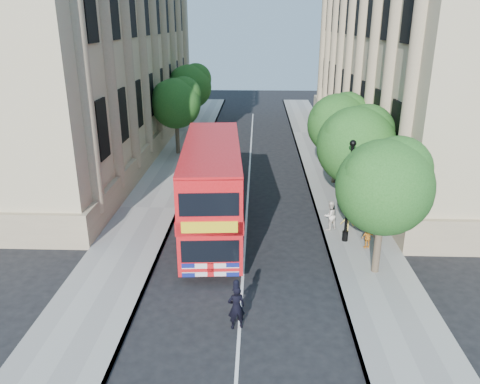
# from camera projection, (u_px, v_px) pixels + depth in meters

# --- Properties ---
(ground) EXTENTS (120.00, 120.00, 0.00)m
(ground) POSITION_uv_depth(u_px,v_px,m) (241.00, 310.00, 17.99)
(ground) COLOR black
(ground) RESTS_ON ground
(pavement_right) EXTENTS (3.50, 80.00, 0.12)m
(pavement_right) POSITION_uv_depth(u_px,v_px,m) (346.00, 211.00, 27.14)
(pavement_right) COLOR gray
(pavement_right) RESTS_ON ground
(pavement_left) EXTENTS (3.50, 80.00, 0.12)m
(pavement_left) POSITION_uv_depth(u_px,v_px,m) (149.00, 208.00, 27.55)
(pavement_left) COLOR gray
(pavement_left) RESTS_ON ground
(building_right) EXTENTS (12.00, 38.00, 18.00)m
(building_right) POSITION_uv_depth(u_px,v_px,m) (426.00, 40.00, 36.89)
(building_right) COLOR tan
(building_right) RESTS_ON ground
(building_left) EXTENTS (12.00, 38.00, 18.00)m
(building_left) POSITION_uv_depth(u_px,v_px,m) (82.00, 40.00, 37.87)
(building_left) COLOR tan
(building_left) RESTS_ON ground
(tree_right_near) EXTENTS (4.00, 4.00, 6.08)m
(tree_right_near) POSITION_uv_depth(u_px,v_px,m) (386.00, 182.00, 19.16)
(tree_right_near) COLOR #473828
(tree_right_near) RESTS_ON ground
(tree_right_mid) EXTENTS (4.20, 4.20, 6.37)m
(tree_right_mid) POSITION_uv_depth(u_px,v_px,m) (357.00, 142.00, 24.72)
(tree_right_mid) COLOR #473828
(tree_right_mid) RESTS_ON ground
(tree_right_far) EXTENTS (4.00, 4.00, 6.15)m
(tree_right_far) POSITION_uv_depth(u_px,v_px,m) (339.00, 121.00, 30.39)
(tree_right_far) COLOR #473828
(tree_right_far) RESTS_ON ground
(tree_left_far) EXTENTS (4.00, 4.00, 6.30)m
(tree_left_far) POSITION_uv_depth(u_px,v_px,m) (176.00, 101.00, 37.33)
(tree_left_far) COLOR #473828
(tree_left_far) RESTS_ON ground
(tree_left_back) EXTENTS (4.20, 4.20, 6.65)m
(tree_left_back) POSITION_uv_depth(u_px,v_px,m) (190.00, 84.00, 44.74)
(tree_left_back) COLOR #473828
(tree_left_back) RESTS_ON ground
(lamp_post) EXTENTS (0.32, 0.32, 5.16)m
(lamp_post) POSITION_uv_depth(u_px,v_px,m) (348.00, 196.00, 22.57)
(lamp_post) COLOR black
(lamp_post) RESTS_ON pavement_right
(double_decker_bus) EXTENTS (3.43, 10.41, 4.73)m
(double_decker_bus) POSITION_uv_depth(u_px,v_px,m) (212.00, 187.00, 23.44)
(double_decker_bus) COLOR red
(double_decker_bus) RESTS_ON ground
(box_van) EXTENTS (1.93, 4.39, 2.47)m
(box_van) POSITION_uv_depth(u_px,v_px,m) (223.00, 164.00, 32.08)
(box_van) COLOR black
(box_van) RESTS_ON ground
(police_constable) EXTENTS (0.71, 0.56, 1.72)m
(police_constable) POSITION_uv_depth(u_px,v_px,m) (236.00, 307.00, 16.67)
(police_constable) COLOR black
(police_constable) RESTS_ON ground
(woman_pedestrian) EXTENTS (0.97, 0.93, 1.58)m
(woman_pedestrian) POSITION_uv_depth(u_px,v_px,m) (330.00, 215.00, 24.39)
(woman_pedestrian) COLOR silver
(woman_pedestrian) RESTS_ON pavement_right
(child_a) EXTENTS (0.69, 0.42, 1.10)m
(child_a) POSITION_uv_depth(u_px,v_px,m) (368.00, 238.00, 22.43)
(child_a) COLOR orange
(child_a) RESTS_ON pavement_right
(child_b) EXTENTS (0.80, 0.59, 1.10)m
(child_b) POSITION_uv_depth(u_px,v_px,m) (347.00, 222.00, 24.16)
(child_b) COLOR #DEBC4B
(child_b) RESTS_ON pavement_right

